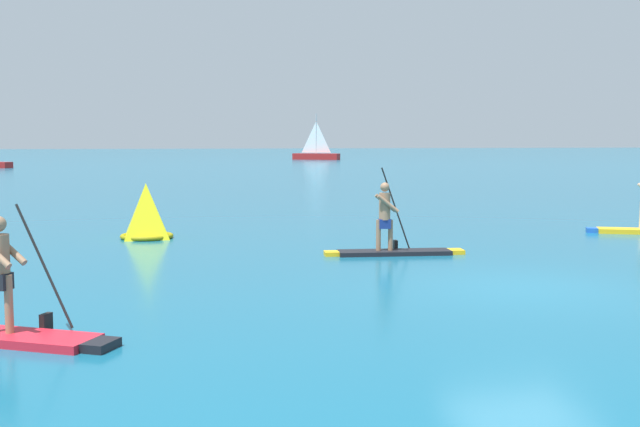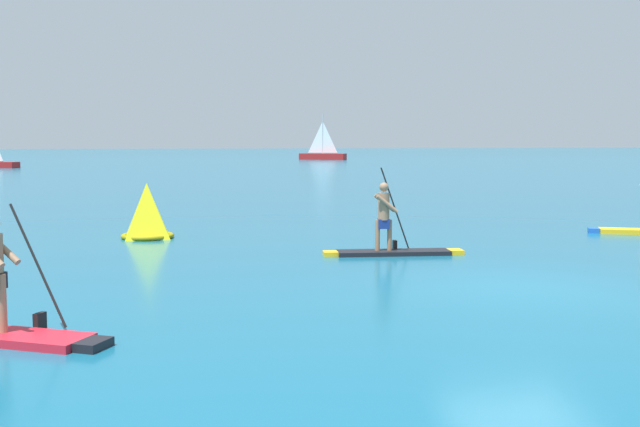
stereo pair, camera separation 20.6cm
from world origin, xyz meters
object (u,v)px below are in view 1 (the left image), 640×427
Objects in this scene: paddleboarder_near_left at (6,318)px; paddleboarder_mid_center at (392,239)px; race_marker_buoy at (146,213)px; sailboat_right_horizon at (316,154)px.

paddleboarder_mid_center reaches higher than paddleboarder_near_left.
paddleboarder_near_left is 10.79m from race_marker_buoy.
paddleboarder_mid_center is at bearing -68.90° from sailboat_right_horizon.
sailboat_right_horizon is at bearing 84.84° from paddleboarder_mid_center.
paddleboarder_mid_center is at bearing 70.12° from paddleboarder_near_left.
paddleboarder_near_left is 0.91× the size of paddleboarder_mid_center.
paddleboarder_mid_center reaches higher than race_marker_buoy.
paddleboarder_mid_center is 0.54× the size of sailboat_right_horizon.
paddleboarder_mid_center is 85.87m from sailboat_right_horizon.
paddleboarder_mid_center is (7.36, 6.31, 0.04)m from paddleboarder_near_left.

